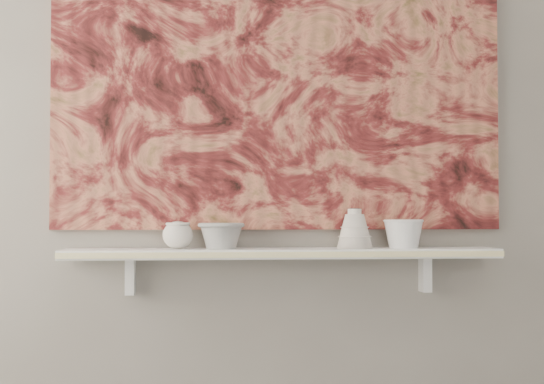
{
  "coord_description": "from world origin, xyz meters",
  "views": [
    {
      "loc": [
        -0.26,
        -0.92,
        1.04
      ],
      "look_at": [
        -0.04,
        1.49,
        1.11
      ],
      "focal_mm": 50.0,
      "sensor_mm": 36.0,
      "label": 1
    }
  ],
  "objects": [
    {
      "name": "wall_back",
      "position": [
        0.0,
        1.6,
        1.35
      ],
      "size": [
        3.6,
        0.0,
        3.6
      ],
      "primitive_type": "plane",
      "rotation": [
        1.57,
        0.0,
        0.0
      ],
      "color": "gray",
      "rests_on": "floor"
    },
    {
      "name": "shelf",
      "position": [
        0.0,
        1.51,
        0.92
      ],
      "size": [
        1.4,
        0.18,
        0.03
      ],
      "primitive_type": "cube",
      "color": "white",
      "rests_on": "wall_back"
    },
    {
      "name": "painting",
      "position": [
        0.0,
        1.59,
        1.54
      ],
      "size": [
        1.5,
        0.02,
        1.1
      ],
      "primitive_type": "cube",
      "color": "maroon",
      "rests_on": "wall_back"
    },
    {
      "name": "bell_vessel",
      "position": [
        0.24,
        1.51,
        0.99
      ],
      "size": [
        0.12,
        0.12,
        0.13
      ],
      "primitive_type": null,
      "rotation": [
        0.0,
        0.0,
        -0.04
      ],
      "color": "white",
      "rests_on": "shelf"
    },
    {
      "name": "bracket_left",
      "position": [
        -0.49,
        1.57,
        0.84
      ],
      "size": [
        0.03,
        0.06,
        0.12
      ],
      "primitive_type": "cube",
      "color": "white",
      "rests_on": "wall_back"
    },
    {
      "name": "house_motif",
      "position": [
        0.45,
        1.57,
        1.23
      ],
      "size": [
        0.09,
        0.0,
        0.08
      ],
      "primitive_type": "cube",
      "color": "black",
      "rests_on": "painting"
    },
    {
      "name": "shelf_stripe",
      "position": [
        0.0,
        1.41,
        0.92
      ],
      "size": [
        1.4,
        0.01,
        0.02
      ],
      "primitive_type": "cube",
      "color": "#F9EDA6",
      "rests_on": "shelf"
    },
    {
      "name": "bowl_grey",
      "position": [
        -0.2,
        1.51,
        0.97
      ],
      "size": [
        0.15,
        0.15,
        0.09
      ],
      "primitive_type": null,
      "rotation": [
        0.0,
        0.0,
        0.02
      ],
      "color": "gray",
      "rests_on": "shelf"
    },
    {
      "name": "bracket_right",
      "position": [
        0.49,
        1.57,
        0.84
      ],
      "size": [
        0.03,
        0.06,
        0.12
      ],
      "primitive_type": "cube",
      "color": "white",
      "rests_on": "wall_back"
    },
    {
      "name": "bowl_white",
      "position": [
        0.4,
        1.51,
        0.98
      ],
      "size": [
        0.16,
        0.16,
        0.1
      ],
      "primitive_type": null,
      "rotation": [
        0.0,
        0.0,
        0.24
      ],
      "color": "white",
      "rests_on": "shelf"
    },
    {
      "name": "cup_cream",
      "position": [
        -0.34,
        1.51,
        0.97
      ],
      "size": [
        0.1,
        0.1,
        0.09
      ],
      "primitive_type": null,
      "rotation": [
        0.0,
        0.0,
        0.06
      ],
      "color": "silver",
      "rests_on": "shelf"
    }
  ]
}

